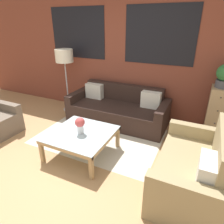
# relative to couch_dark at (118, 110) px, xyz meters

# --- Properties ---
(ground_plane) EXTENTS (16.00, 16.00, 0.00)m
(ground_plane) POSITION_rel_couch_dark_xyz_m (-0.29, -1.95, -0.28)
(ground_plane) COLOR #AD7F51
(wall_back_brick) EXTENTS (8.40, 0.09, 2.80)m
(wall_back_brick) POSITION_rel_couch_dark_xyz_m (-0.29, 0.49, 1.13)
(wall_back_brick) COLOR brown
(wall_back_brick) RESTS_ON ground_plane
(rug) EXTENTS (2.30, 1.61, 0.00)m
(rug) POSITION_rel_couch_dark_xyz_m (-0.05, -0.76, -0.28)
(rug) COLOR beige
(rug) RESTS_ON ground_plane
(couch_dark) EXTENTS (2.13, 0.88, 0.78)m
(couch_dark) POSITION_rel_couch_dark_xyz_m (0.00, 0.00, 0.00)
(couch_dark) COLOR black
(couch_dark) RESTS_ON ground_plane
(settee_vintage) EXTENTS (0.80, 1.44, 0.92)m
(settee_vintage) POSITION_rel_couch_dark_xyz_m (1.68, -1.40, 0.03)
(settee_vintage) COLOR #99845B
(settee_vintage) RESTS_ON ground_plane
(coffee_table) EXTENTS (0.98, 0.98, 0.40)m
(coffee_table) POSITION_rel_couch_dark_xyz_m (-0.05, -1.36, 0.07)
(coffee_table) COLOR silver
(coffee_table) RESTS_ON ground_plane
(floor_lamp) EXTENTS (0.40, 0.40, 1.48)m
(floor_lamp) POSITION_rel_couch_dark_xyz_m (-1.40, 0.08, 1.00)
(floor_lamp) COLOR #B2B2B7
(floor_lamp) RESTS_ON ground_plane
(drawer_cabinet) EXTENTS (0.33, 0.42, 0.99)m
(drawer_cabinet) POSITION_rel_couch_dark_xyz_m (1.91, 0.21, 0.22)
(drawer_cabinet) COLOR tan
(drawer_cabinet) RESTS_ON ground_plane
(flower_vase) EXTENTS (0.16, 0.16, 0.28)m
(flower_vase) POSITION_rel_couch_dark_xyz_m (-0.05, -1.37, 0.29)
(flower_vase) COLOR silver
(flower_vase) RESTS_ON coffee_table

